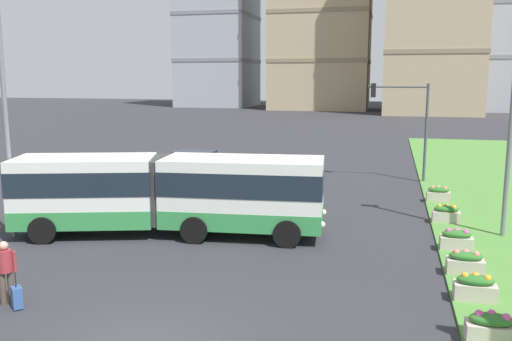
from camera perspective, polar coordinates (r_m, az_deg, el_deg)
The scene contains 13 objects.
articulated_bus at distance 21.13m, azimuth -9.03°, elevation -2.28°, with size 12.04×4.76×3.00m.
car_grey_wagon at distance 33.33m, azimuth -6.23°, elevation 0.61°, with size 4.43×2.09×1.58m.
pedestrian_crossing at distance 16.14m, azimuth -24.70°, elevation -9.24°, with size 0.43×0.45×1.74m.
rolling_suitcase at distance 15.96m, azimuth -23.68°, elevation -12.02°, with size 0.43×0.42×0.97m.
flower_planter_0 at distance 13.87m, azimuth 23.36°, elevation -14.82°, with size 1.10×0.56×0.74m.
flower_planter_1 at distance 16.15m, azimuth 21.92°, elevation -11.21°, with size 1.10×0.56×0.74m.
flower_planter_2 at distance 18.07m, azimuth 21.02°, elevation -8.92°, with size 1.10×0.56×0.74m.
flower_planter_3 at distance 20.39m, azimuth 20.19°, elevation -6.76°, with size 1.10×0.56×0.74m.
flower_planter_4 at distance 24.01m, azimuth 19.23°, elevation -4.26°, with size 1.10×0.56×0.74m.
flower_planter_5 at distance 27.90m, azimuth 18.50°, elevation -2.31°, with size 1.10×0.56×0.74m.
traffic_light_far_right at distance 32.55m, azimuth 15.44°, elevation 5.66°, with size 3.40×0.28×5.65m.
streetlight_left at distance 22.19m, azimuth -24.82°, elevation 7.08°, with size 0.70×0.28×9.74m.
apartment_tower_west at distance 116.59m, azimuth -4.02°, elevation 15.60°, with size 14.59×15.68×35.90m.
Camera 1 is at (5.29, -10.47, 6.00)m, focal length 38.32 mm.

